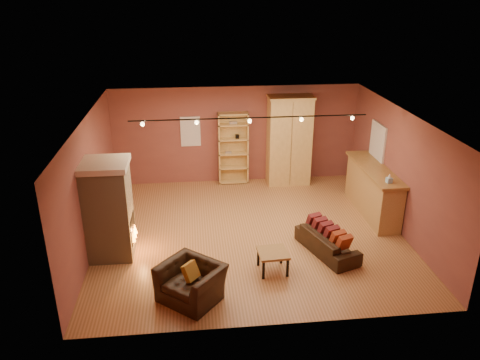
{
  "coord_description": "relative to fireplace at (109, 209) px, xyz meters",
  "views": [
    {
      "loc": [
        -1.26,
        -9.59,
        5.37
      ],
      "look_at": [
        -0.21,
        0.2,
        1.27
      ],
      "focal_mm": 35.0,
      "sensor_mm": 36.0,
      "label": 1
    }
  ],
  "objects": [
    {
      "name": "loveseat",
      "position": [
        4.59,
        -0.44,
        -0.71
      ],
      "size": [
        0.99,
        1.69,
        0.71
      ],
      "rotation": [
        0.0,
        0.0,
        1.91
      ],
      "color": "black",
      "rests_on": "floor"
    },
    {
      "name": "tissue_box",
      "position": [
        6.19,
        0.38,
        0.26
      ],
      "size": [
        0.12,
        0.12,
        0.21
      ],
      "rotation": [
        0.0,
        0.0,
        0.13
      ],
      "color": "#85B0D5",
      "rests_on": "bar_counter"
    },
    {
      "name": "armchair",
      "position": [
        1.66,
        -1.76,
        -0.59
      ],
      "size": [
        1.27,
        1.22,
        0.94
      ],
      "rotation": [
        0.0,
        0.0,
        -0.7
      ],
      "color": "black",
      "rests_on": "floor"
    },
    {
      "name": "fireplace",
      "position": [
        0.0,
        0.0,
        0.0
      ],
      "size": [
        1.01,
        0.98,
        2.12
      ],
      "color": "tan",
      "rests_on": "floor"
    },
    {
      "name": "back_wall",
      "position": [
        3.04,
        3.85,
        0.34
      ],
      "size": [
        7.0,
        0.02,
        2.8
      ],
      "primitive_type": "cube",
      "color": "brown",
      "rests_on": "floor"
    },
    {
      "name": "right_window",
      "position": [
        6.51,
        2.0,
        0.59
      ],
      "size": [
        0.05,
        0.9,
        1.0
      ],
      "primitive_type": "cube",
      "color": "silver",
      "rests_on": "right_wall"
    },
    {
      "name": "track_rail",
      "position": [
        3.04,
        0.8,
        1.63
      ],
      "size": [
        5.2,
        0.09,
        0.13
      ],
      "color": "black",
      "rests_on": "ceiling"
    },
    {
      "name": "coffee_table",
      "position": [
        3.3,
        -1.02,
        -0.68
      ],
      "size": [
        0.62,
        0.62,
        0.44
      ],
      "rotation": [
        0.0,
        0.0,
        0.07
      ],
      "color": "olive",
      "rests_on": "floor"
    },
    {
      "name": "armoire",
      "position": [
        4.53,
        3.52,
        0.23
      ],
      "size": [
        1.26,
        0.72,
        2.58
      ],
      "color": "#DDB56B",
      "rests_on": "floor"
    },
    {
      "name": "floor",
      "position": [
        3.04,
        0.6,
        -1.06
      ],
      "size": [
        7.0,
        7.0,
        0.0
      ],
      "primitive_type": "plane",
      "color": "brown",
      "rests_on": "ground"
    },
    {
      "name": "left_wall",
      "position": [
        -0.46,
        0.6,
        0.34
      ],
      "size": [
        0.02,
        6.5,
        2.8
      ],
      "primitive_type": "cube",
      "color": "brown",
      "rests_on": "floor"
    },
    {
      "name": "bar_counter",
      "position": [
        6.24,
        1.32,
        -0.44
      ],
      "size": [
        0.68,
        2.57,
        1.23
      ],
      "color": "tan",
      "rests_on": "floor"
    },
    {
      "name": "bookcase",
      "position": [
        2.94,
        3.74,
        0.01
      ],
      "size": [
        0.86,
        0.33,
        2.1
      ],
      "color": "#DDB56B",
      "rests_on": "floor"
    },
    {
      "name": "ceiling",
      "position": [
        3.04,
        0.6,
        1.74
      ],
      "size": [
        7.0,
        7.0,
        0.0
      ],
      "primitive_type": "plane",
      "rotation": [
        3.14,
        0.0,
        0.0
      ],
      "color": "brown",
      "rests_on": "back_wall"
    },
    {
      "name": "right_wall",
      "position": [
        6.54,
        0.6,
        0.34
      ],
      "size": [
        0.02,
        6.5,
        2.8
      ],
      "primitive_type": "cube",
      "color": "brown",
      "rests_on": "floor"
    },
    {
      "name": "back_window",
      "position": [
        1.74,
        3.83,
        0.49
      ],
      "size": [
        0.56,
        0.04,
        0.86
      ],
      "primitive_type": "cube",
      "color": "silver",
      "rests_on": "back_wall"
    }
  ]
}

